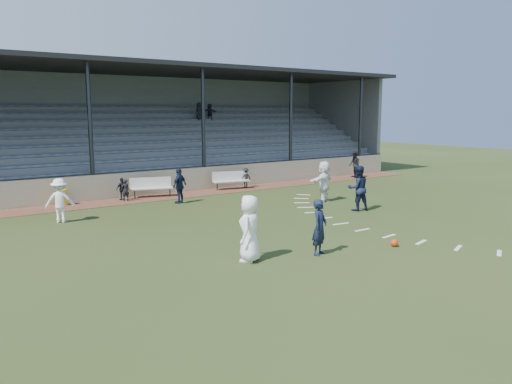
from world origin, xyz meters
TOP-DOWN VIEW (x-y plane):
  - ground at (0.00, 0.00)m, footprint 90.00×90.00m
  - cinder_track at (0.00, 10.50)m, footprint 34.00×2.00m
  - retaining_wall at (0.00, 11.55)m, footprint 34.00×0.18m
  - bench_left at (-0.45, 10.75)m, footprint 2.03×1.01m
  - bench_right at (4.09, 10.67)m, footprint 2.04×0.84m
  - trash_bin at (-4.60, 10.97)m, footprint 0.44×0.44m
  - football at (2.01, -2.10)m, footprint 0.23×0.23m
  - player_white_lead at (-2.51, -0.76)m, footprint 1.08×1.05m
  - player_navy_lead at (-0.48, -1.40)m, footprint 0.71×0.61m
  - player_navy_mid at (5.33, 2.60)m, footprint 1.11×0.98m
  - player_white_wing at (-5.55, 7.42)m, footprint 1.24×0.98m
  - player_navy_wing at (-0.05, 8.50)m, footprint 1.02×0.80m
  - player_white_back at (5.65, 5.04)m, footprint 1.84×1.05m
  - official at (12.95, 10.12)m, footprint 0.93×1.01m
  - sub_left_near at (-1.90, 10.39)m, footprint 0.39×0.27m
  - sub_left_far at (-1.94, 10.68)m, footprint 0.66×0.37m
  - sub_right at (5.01, 10.64)m, footprint 0.72×0.42m
  - grandstand at (0.00, 16.26)m, footprint 34.60×9.00m
  - penalty_arc at (4.12, 0.00)m, footprint 3.89×14.63m

SIDE VIEW (x-z plane):
  - ground at x=0.00m, z-range 0.00..0.00m
  - penalty_arc at x=4.12m, z-range 0.00..0.01m
  - cinder_track at x=0.00m, z-range 0.00..0.02m
  - football at x=2.01m, z-range 0.00..0.23m
  - trash_bin at x=-4.60m, z-range 0.02..0.72m
  - sub_left_near at x=-1.90m, z-range 0.02..1.04m
  - sub_left_far at x=-1.94m, z-range 0.02..1.08m
  - sub_right at x=5.01m, z-range 0.02..1.12m
  - bench_left at x=-0.45m, z-range 0.11..1.06m
  - bench_right at x=4.09m, z-range 0.11..1.06m
  - retaining_wall at x=0.00m, z-range 0.00..1.20m
  - player_navy_wing at x=-0.05m, z-range 0.00..1.61m
  - player_navy_lead at x=-0.48m, z-range 0.00..1.64m
  - player_white_wing at x=-5.55m, z-range 0.00..1.68m
  - official at x=12.95m, z-range 0.02..1.70m
  - player_white_lead at x=-2.51m, z-range 0.00..1.87m
  - player_white_back at x=5.65m, z-range 0.00..1.89m
  - player_navy_mid at x=5.33m, z-range 0.00..1.91m
  - grandstand at x=0.00m, z-range -1.10..5.51m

